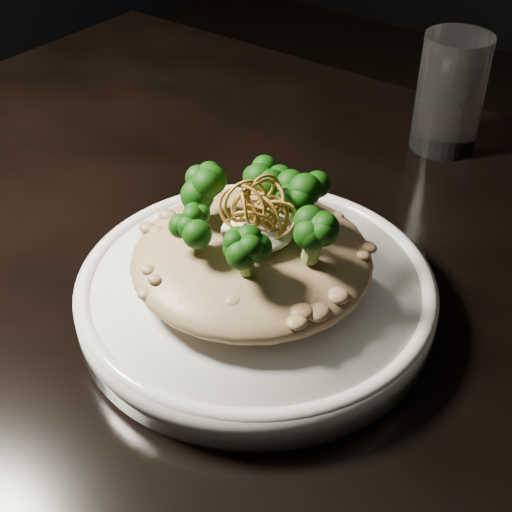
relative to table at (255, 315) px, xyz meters
The scene contains 7 objects.
table is the anchor object (origin of this frame).
plate 0.13m from the table, 52.29° to the right, with size 0.29×0.29×0.03m, color silver.
risotto 0.16m from the table, 54.69° to the right, with size 0.19×0.19×0.04m, color brown.
broccoli 0.20m from the table, 51.19° to the right, with size 0.15×0.15×0.05m, color black, non-canonical shape.
cheese 0.18m from the table, 51.57° to the right, with size 0.06×0.06×0.02m, color white.
shallots 0.21m from the table, 49.43° to the right, with size 0.06×0.06×0.04m, color brown, non-canonical shape.
drinking_glass 0.33m from the table, 79.32° to the left, with size 0.07×0.07×0.13m, color white.
Camera 1 is at (0.31, -0.42, 1.15)m, focal length 50.00 mm.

